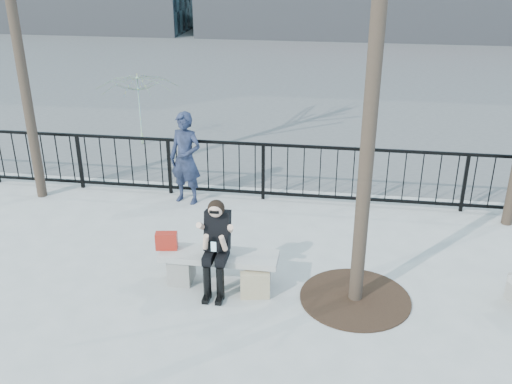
# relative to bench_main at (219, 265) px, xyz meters

# --- Properties ---
(ground) EXTENTS (120.00, 120.00, 0.00)m
(ground) POSITION_rel_bench_main_xyz_m (0.00, 0.00, -0.30)
(ground) COLOR gray
(ground) RESTS_ON ground
(street_surface) EXTENTS (60.00, 23.00, 0.01)m
(street_surface) POSITION_rel_bench_main_xyz_m (0.00, 15.00, -0.30)
(street_surface) COLOR #474747
(street_surface) RESTS_ON ground
(railing) EXTENTS (14.00, 0.06, 1.10)m
(railing) POSITION_rel_bench_main_xyz_m (0.00, 3.00, 0.25)
(railing) COLOR black
(railing) RESTS_ON ground
(tree_grate) EXTENTS (1.50, 1.50, 0.02)m
(tree_grate) POSITION_rel_bench_main_xyz_m (1.90, -0.10, -0.29)
(tree_grate) COLOR black
(tree_grate) RESTS_ON ground
(bench_main) EXTENTS (1.65, 0.46, 0.49)m
(bench_main) POSITION_rel_bench_main_xyz_m (0.00, 0.00, 0.00)
(bench_main) COLOR slate
(bench_main) RESTS_ON ground
(seated_woman) EXTENTS (0.50, 0.64, 1.34)m
(seated_woman) POSITION_rel_bench_main_xyz_m (0.00, -0.16, 0.37)
(seated_woman) COLOR black
(seated_woman) RESTS_ON ground
(handbag) EXTENTS (0.32, 0.19, 0.25)m
(handbag) POSITION_rel_bench_main_xyz_m (-0.75, 0.02, 0.31)
(handbag) COLOR #A01E13
(handbag) RESTS_ON bench_main
(shopping_bag) EXTENTS (0.42, 0.22, 0.38)m
(shopping_bag) POSITION_rel_bench_main_xyz_m (0.55, -0.26, -0.11)
(shopping_bag) COLOR #C0B187
(shopping_bag) RESTS_ON ground
(standing_man) EXTENTS (0.71, 0.56, 1.71)m
(standing_man) POSITION_rel_bench_main_xyz_m (-1.18, 2.67, 0.55)
(standing_man) COLOR black
(standing_man) RESTS_ON ground
(vendor_umbrella) EXTENTS (2.07, 2.10, 1.72)m
(vendor_umbrella) POSITION_rel_bench_main_xyz_m (-3.10, 5.66, 0.56)
(vendor_umbrella) COLOR yellow
(vendor_umbrella) RESTS_ON ground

